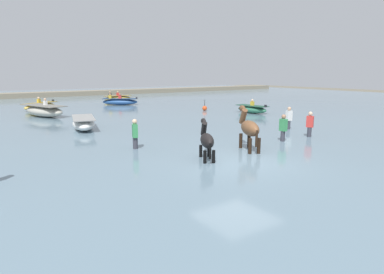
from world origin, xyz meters
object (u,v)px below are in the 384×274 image
at_px(boat_mid_channel, 252,109).
at_px(channel_buoy, 205,108).
at_px(person_wading_close, 289,121).
at_px(person_onlooker_left, 283,131).
at_px(boat_near_starboard, 120,102).
at_px(person_spectator_far, 310,127).
at_px(boat_far_offshore, 84,123).
at_px(boat_distant_east, 44,111).
at_px(boat_distant_west, 118,98).
at_px(boat_mid_outer, 40,106).
at_px(horse_trailing_black, 207,141).
at_px(person_wading_mid, 135,138).
at_px(horse_lead_bay, 249,129).

bearing_deg(boat_mid_channel, channel_buoy, 121.23).
relative_size(person_wading_close, person_onlooker_left, 1.00).
distance_m(boat_mid_channel, boat_near_starboard, 13.11).
bearing_deg(person_wading_close, person_spectator_far, -114.65).
bearing_deg(person_spectator_far, boat_far_offshore, 135.04).
xyz_separation_m(boat_far_offshore, person_spectator_far, (8.33, -8.31, 0.13)).
distance_m(boat_distant_east, person_wading_close, 16.50).
xyz_separation_m(boat_distant_west, person_wading_close, (0.79, -22.25, 0.15)).
height_order(boat_distant_east, person_onlooker_left, boat_distant_east).
bearing_deg(boat_far_offshore, channel_buoy, 18.06).
height_order(boat_mid_channel, boat_mid_outer, boat_mid_outer).
bearing_deg(boat_near_starboard, boat_mid_channel, -63.78).
distance_m(boat_far_offshore, boat_mid_channel, 12.85).
bearing_deg(channel_buoy, boat_mid_outer, 143.45).
bearing_deg(person_spectator_far, boat_mid_outer, 112.84).
height_order(horse_trailing_black, person_wading_mid, horse_trailing_black).
bearing_deg(person_wading_mid, person_onlooker_left, -21.12).
relative_size(boat_distant_east, person_wading_close, 2.54).
xyz_separation_m(boat_mid_outer, channel_buoy, (10.89, -8.08, -0.10)).
distance_m(boat_distant_west, person_spectator_far, 24.29).
xyz_separation_m(horse_trailing_black, person_wading_mid, (-1.37, 3.01, -0.20)).
relative_size(boat_mid_channel, boat_distant_east, 0.66).
bearing_deg(person_spectator_far, channel_buoy, 78.08).
bearing_deg(person_wading_close, person_onlooker_left, -144.31).
height_order(horse_lead_bay, person_wading_mid, horse_lead_bay).
relative_size(boat_distant_east, person_wading_mid, 2.54).
xyz_separation_m(boat_mid_channel, boat_near_starboard, (-5.79, 11.76, 0.02)).
bearing_deg(person_onlooker_left, boat_distant_east, 115.06).
relative_size(person_onlooker_left, person_wading_mid, 1.00).
relative_size(horse_lead_bay, person_wading_close, 1.30).
distance_m(person_wading_close, channel_buoy, 9.94).
bearing_deg(horse_trailing_black, person_onlooker_left, 7.55).
height_order(person_onlooker_left, channel_buoy, person_onlooker_left).
height_order(boat_mid_channel, boat_distant_west, boat_distant_west).
relative_size(boat_distant_east, channel_buoy, 4.64).
relative_size(boat_mid_channel, channel_buoy, 3.05).
distance_m(person_wading_mid, person_spectator_far, 8.37).
bearing_deg(horse_trailing_black, boat_mid_channel, 39.25).
xyz_separation_m(boat_far_offshore, channel_buoy, (10.83, 3.53, -0.13)).
relative_size(boat_far_offshore, boat_mid_channel, 1.20).
distance_m(person_wading_close, person_onlooker_left, 3.46).
xyz_separation_m(boat_mid_channel, person_wading_mid, (-12.54, -6.12, 0.17)).
height_order(boat_near_starboard, person_wading_close, person_wading_close).
distance_m(horse_lead_bay, person_wading_mid, 4.60).
relative_size(boat_mid_channel, person_spectator_far, 1.67).
xyz_separation_m(boat_distant_east, person_spectator_far, (8.98, -15.22, 0.06)).
xyz_separation_m(horse_trailing_black, boat_near_starboard, (5.38, 20.88, -0.35)).
bearing_deg(horse_lead_bay, person_wading_close, 24.62).
xyz_separation_m(boat_mid_channel, channel_buoy, (-2.02, 3.33, -0.09)).
relative_size(boat_near_starboard, person_onlooker_left, 2.01).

